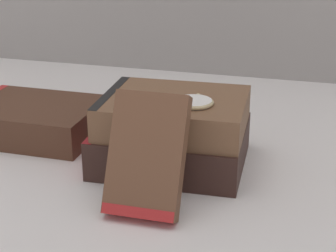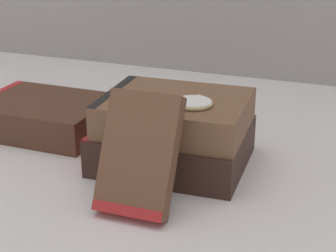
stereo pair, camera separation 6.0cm
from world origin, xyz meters
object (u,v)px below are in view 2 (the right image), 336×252
object	(u,v)px
book_leaning_front	(138,159)
pocket_watch	(193,103)
book_side_left	(41,115)
book_flat_bottom	(169,145)
book_flat_top	(172,113)

from	to	relation	value
book_leaning_front	pocket_watch	xyz separation A→B (m)	(0.03, 0.10, 0.04)
pocket_watch	book_side_left	bearing A→B (deg)	166.78
book_leaning_front	pocket_watch	size ratio (longest dim) A/B	2.53
book_flat_bottom	book_flat_top	distance (m)	0.05
book_side_left	book_leaning_front	bearing A→B (deg)	-34.63
book_flat_bottom	book_leaning_front	distance (m)	0.13
book_flat_top	book_side_left	distance (m)	0.24
book_flat_top	pocket_watch	size ratio (longest dim) A/B	3.61
book_flat_bottom	book_leaning_front	size ratio (longest dim) A/B	1.49
pocket_watch	book_flat_top	bearing A→B (deg)	151.51
book_leaning_front	pocket_watch	bearing A→B (deg)	73.94
pocket_watch	book_leaning_front	bearing A→B (deg)	-106.06
book_leaning_front	pocket_watch	world-z (taller)	book_leaning_front
book_flat_bottom	pocket_watch	world-z (taller)	pocket_watch
book_flat_top	book_leaning_front	bearing A→B (deg)	-89.87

